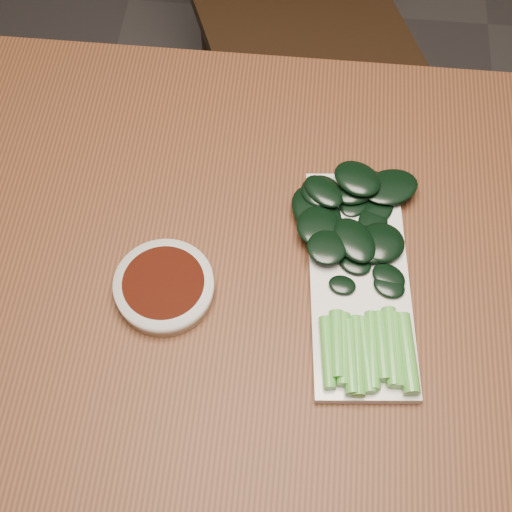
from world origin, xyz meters
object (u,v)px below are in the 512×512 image
table (276,313)px  gai_lan (358,259)px  serving_plate (359,280)px  sauce_bowl (164,287)px

table → gai_lan: size_ratio=4.22×
table → serving_plate: 0.13m
gai_lan → table: bearing=-157.2°
table → sauce_bowl: bearing=-173.2°
serving_plate → gai_lan: size_ratio=0.99×
table → gai_lan: bearing=22.8°
table → sauce_bowl: sauce_bowl is taller
gai_lan → serving_plate: bearing=-78.4°
serving_plate → gai_lan: bearing=101.6°
table → gai_lan: 0.14m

